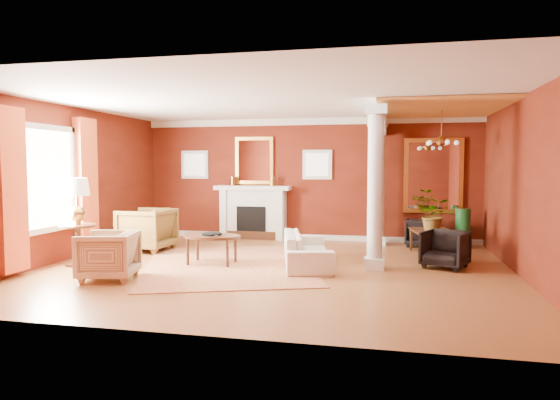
% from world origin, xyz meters
% --- Properties ---
extents(ground, '(8.00, 8.00, 0.00)m').
position_xyz_m(ground, '(0.00, 0.00, 0.00)').
color(ground, brown).
rests_on(ground, ground).
extents(room_shell, '(8.04, 7.04, 2.92)m').
position_xyz_m(room_shell, '(0.00, 0.00, 2.02)').
color(room_shell, '#621A0D').
rests_on(room_shell, ground).
extents(fireplace, '(1.85, 0.42, 1.29)m').
position_xyz_m(fireplace, '(-1.30, 3.32, 0.65)').
color(fireplace, silver).
rests_on(fireplace, ground).
extents(overmantel_mirror, '(0.95, 0.07, 1.15)m').
position_xyz_m(overmantel_mirror, '(-1.30, 3.45, 1.90)').
color(overmantel_mirror, gold).
rests_on(overmantel_mirror, fireplace).
extents(flank_window_left, '(0.70, 0.07, 0.70)m').
position_xyz_m(flank_window_left, '(-2.85, 3.46, 1.80)').
color(flank_window_left, silver).
rests_on(flank_window_left, room_shell).
extents(flank_window_right, '(0.70, 0.07, 0.70)m').
position_xyz_m(flank_window_right, '(0.25, 3.46, 1.80)').
color(flank_window_right, silver).
rests_on(flank_window_right, room_shell).
extents(left_window, '(0.21, 2.55, 2.60)m').
position_xyz_m(left_window, '(-3.89, -0.60, 1.42)').
color(left_window, white).
rests_on(left_window, room_shell).
extents(column_front, '(0.36, 0.36, 2.80)m').
position_xyz_m(column_front, '(1.70, 0.30, 1.43)').
color(column_front, silver).
rests_on(column_front, ground).
extents(column_back, '(0.36, 0.36, 2.80)m').
position_xyz_m(column_back, '(1.70, 3.00, 1.43)').
color(column_back, silver).
rests_on(column_back, ground).
extents(header_beam, '(0.30, 3.20, 0.32)m').
position_xyz_m(header_beam, '(1.70, 1.90, 2.62)').
color(header_beam, silver).
rests_on(header_beam, column_front).
extents(amber_ceiling, '(2.30, 3.40, 0.04)m').
position_xyz_m(amber_ceiling, '(2.85, 1.75, 2.87)').
color(amber_ceiling, '#CD883C').
rests_on(amber_ceiling, room_shell).
extents(dining_mirror, '(1.30, 0.07, 1.70)m').
position_xyz_m(dining_mirror, '(2.90, 3.45, 1.55)').
color(dining_mirror, gold).
rests_on(dining_mirror, room_shell).
extents(chandelier, '(0.60, 0.62, 0.75)m').
position_xyz_m(chandelier, '(2.90, 1.80, 2.25)').
color(chandelier, '#A27432').
rests_on(chandelier, room_shell).
extents(crown_trim, '(8.00, 0.08, 0.16)m').
position_xyz_m(crown_trim, '(0.00, 3.46, 2.82)').
color(crown_trim, silver).
rests_on(crown_trim, room_shell).
extents(base_trim, '(8.00, 0.08, 0.12)m').
position_xyz_m(base_trim, '(0.00, 3.46, 0.06)').
color(base_trim, silver).
rests_on(base_trim, ground).
extents(rug, '(3.98, 4.55, 0.02)m').
position_xyz_m(rug, '(-0.87, 0.10, 0.01)').
color(rug, maroon).
rests_on(rug, ground).
extents(sofa, '(1.03, 2.08, 0.78)m').
position_xyz_m(sofa, '(0.52, 0.38, 0.39)').
color(sofa, '#EDE1C7').
rests_on(sofa, ground).
extents(armchair_leopard, '(0.97, 1.02, 0.99)m').
position_xyz_m(armchair_leopard, '(-3.00, 1.16, 0.49)').
color(armchair_leopard, black).
rests_on(armchair_leopard, ground).
extents(armchair_stripe, '(0.92, 0.96, 0.84)m').
position_xyz_m(armchair_stripe, '(-2.34, -1.38, 0.42)').
color(armchair_stripe, tan).
rests_on(armchair_stripe, ground).
extents(coffee_table, '(1.06, 1.06, 0.53)m').
position_xyz_m(coffee_table, '(-1.18, 0.11, 0.49)').
color(coffee_table, '#321A0E').
rests_on(coffee_table, ground).
extents(coffee_book, '(0.18, 0.06, 0.25)m').
position_xyz_m(coffee_book, '(-1.22, 0.05, 0.65)').
color(coffee_book, '#321A0E').
rests_on(coffee_book, coffee_table).
extents(side_table, '(0.63, 0.63, 1.56)m').
position_xyz_m(side_table, '(-3.50, -0.46, 1.06)').
color(side_table, '#321A0E').
rests_on(side_table, ground).
extents(dining_table, '(0.73, 1.46, 0.78)m').
position_xyz_m(dining_table, '(2.85, 1.81, 0.39)').
color(dining_table, '#321A0E').
rests_on(dining_table, ground).
extents(dining_chair_near, '(0.90, 0.88, 0.72)m').
position_xyz_m(dining_chair_near, '(2.90, 0.68, 0.36)').
color(dining_chair_near, black).
rests_on(dining_chair_near, ground).
extents(dining_chair_far, '(0.71, 0.67, 0.68)m').
position_xyz_m(dining_chair_far, '(2.62, 3.00, 0.34)').
color(dining_chair_far, black).
rests_on(dining_chair_far, ground).
extents(green_urn, '(0.36, 0.36, 0.86)m').
position_xyz_m(green_urn, '(3.50, 3.00, 0.34)').
color(green_urn, '#16451B').
rests_on(green_urn, ground).
extents(potted_plant, '(0.63, 0.69, 0.51)m').
position_xyz_m(potted_plant, '(2.78, 1.74, 1.04)').
color(potted_plant, '#26591E').
rests_on(potted_plant, dining_table).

